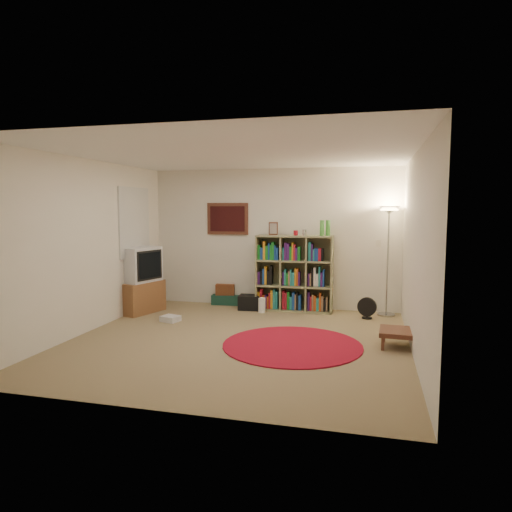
{
  "coord_description": "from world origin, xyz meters",
  "views": [
    {
      "loc": [
        1.71,
        -5.81,
        1.79
      ],
      "look_at": [
        0.1,
        0.6,
        1.1
      ],
      "focal_mm": 32.0,
      "sensor_mm": 36.0,
      "label": 1
    }
  ],
  "objects_px": {
    "floor_fan": "(367,308)",
    "suitcase": "(228,299)",
    "tv_stand": "(139,281)",
    "side_table": "(399,333)",
    "bookshelf": "(293,274)",
    "floor_lamp": "(389,225)"
  },
  "relations": [
    {
      "from": "bookshelf",
      "to": "floor_fan",
      "type": "distance_m",
      "value": 1.39
    },
    {
      "from": "floor_fan",
      "to": "tv_stand",
      "type": "relative_size",
      "value": 0.31
    },
    {
      "from": "bookshelf",
      "to": "floor_lamp",
      "type": "xyz_separation_m",
      "value": [
        1.58,
        0.01,
        0.88
      ]
    },
    {
      "from": "floor_lamp",
      "to": "side_table",
      "type": "distance_m",
      "value": 2.23
    },
    {
      "from": "suitcase",
      "to": "side_table",
      "type": "distance_m",
      "value": 3.61
    },
    {
      "from": "suitcase",
      "to": "bookshelf",
      "type": "bearing_deg",
      "value": -17.36
    },
    {
      "from": "floor_fan",
      "to": "side_table",
      "type": "xyz_separation_m",
      "value": [
        0.42,
        -1.47,
        0.01
      ]
    },
    {
      "from": "floor_fan",
      "to": "suitcase",
      "type": "relative_size",
      "value": 0.6
    },
    {
      "from": "floor_lamp",
      "to": "tv_stand",
      "type": "height_order",
      "value": "floor_lamp"
    },
    {
      "from": "tv_stand",
      "to": "suitcase",
      "type": "distance_m",
      "value": 1.71
    },
    {
      "from": "bookshelf",
      "to": "floor_fan",
      "type": "bearing_deg",
      "value": -14.57
    },
    {
      "from": "tv_stand",
      "to": "side_table",
      "type": "xyz_separation_m",
      "value": [
        4.26,
        -1.01,
        -0.36
      ]
    },
    {
      "from": "floor_fan",
      "to": "tv_stand",
      "type": "bearing_deg",
      "value": -161.49
    },
    {
      "from": "suitcase",
      "to": "tv_stand",
      "type": "bearing_deg",
      "value": -146.86
    },
    {
      "from": "suitcase",
      "to": "side_table",
      "type": "height_order",
      "value": "side_table"
    },
    {
      "from": "bookshelf",
      "to": "tv_stand",
      "type": "height_order",
      "value": "bookshelf"
    },
    {
      "from": "floor_lamp",
      "to": "side_table",
      "type": "height_order",
      "value": "floor_lamp"
    },
    {
      "from": "floor_fan",
      "to": "suitcase",
      "type": "distance_m",
      "value": 2.62
    },
    {
      "from": "side_table",
      "to": "suitcase",
      "type": "bearing_deg",
      "value": 145.61
    },
    {
      "from": "tv_stand",
      "to": "side_table",
      "type": "bearing_deg",
      "value": 4.01
    },
    {
      "from": "floor_lamp",
      "to": "tv_stand",
      "type": "bearing_deg",
      "value": -169.41
    },
    {
      "from": "tv_stand",
      "to": "suitcase",
      "type": "bearing_deg",
      "value": 56.12
    }
  ]
}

